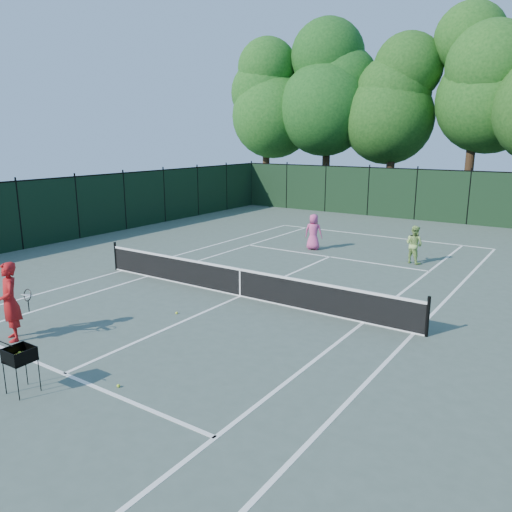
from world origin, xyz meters
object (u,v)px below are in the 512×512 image
Objects in this scene: player_green at (414,244)px; ball_hopper at (20,355)px; coach at (10,302)px; loose_ball_near_cart at (118,386)px; player_pink at (313,232)px; loose_ball_midcourt at (177,313)px.

player_green is 1.61× the size of ball_hopper.
coach is 29.05× the size of loose_ball_near_cart.
player_pink reaches higher than ball_hopper.
coach reaches higher than player_green.
loose_ball_midcourt is (2.08, 3.62, -0.95)m from coach.
ball_hopper is at bearing -83.48° from loose_ball_midcourt.
player_green is 14.99m from ball_hopper.
ball_hopper is (2.65, -1.37, -0.20)m from coach.
player_green is at bearing 68.72° from loose_ball_midcourt.
loose_ball_midcourt is (-1.97, 3.82, 0.00)m from loose_ball_near_cart.
loose_ball_near_cart is at bearing -62.72° from loose_ball_midcourt.
ball_hopper is 5.09m from loose_ball_midcourt.
coach is at bearing 149.71° from ball_hopper.
player_pink reaches higher than player_green.
player_green is at bearing 89.50° from coach.
loose_ball_midcourt is at bearing 87.83° from player_green.
loose_ball_near_cart is 1.00× the size of loose_ball_midcourt.
coach reaches higher than loose_ball_midcourt.
loose_ball_midcourt is at bearing 83.40° from coach.
ball_hopper is 1.98m from loose_ball_near_cart.
ball_hopper is (-3.19, -14.65, 0.03)m from player_green.
loose_ball_midcourt is at bearing 117.28° from loose_ball_near_cart.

